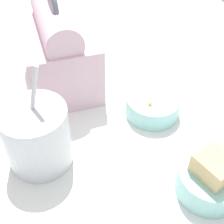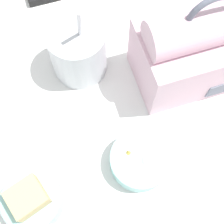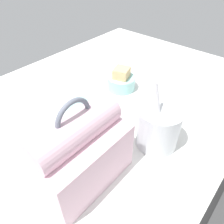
# 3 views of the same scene
# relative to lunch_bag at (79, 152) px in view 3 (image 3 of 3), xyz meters

# --- Properties ---
(desk_surface) EXTENTS (1.40, 1.10, 0.02)m
(desk_surface) POSITION_rel_lunch_bag_xyz_m (-0.16, -0.03, -0.09)
(desk_surface) COLOR white
(desk_surface) RESTS_ON ground
(lunch_bag) EXTENTS (0.21, 0.14, 0.22)m
(lunch_bag) POSITION_rel_lunch_bag_xyz_m (0.00, 0.00, 0.00)
(lunch_bag) COLOR beige
(lunch_bag) RESTS_ON desk_surface
(soup_cup) EXTENTS (0.11, 0.11, 0.19)m
(soup_cup) POSITION_rel_lunch_bag_xyz_m (-0.20, 0.08, -0.02)
(soup_cup) COLOR silver
(soup_cup) RESTS_ON desk_surface
(bento_bowl_sandwich) EXTENTS (0.10, 0.10, 0.08)m
(bento_bowl_sandwich) POSITION_rel_lunch_bag_xyz_m (-0.35, -0.16, -0.05)
(bento_bowl_sandwich) COLOR #93D1CC
(bento_bowl_sandwich) RESTS_ON desk_surface
(bento_bowl_snacks) EXTENTS (0.11, 0.11, 0.05)m
(bento_bowl_snacks) POSITION_rel_lunch_bag_xyz_m (-0.16, -0.15, -0.06)
(bento_bowl_snacks) COLOR #93D1CC
(bento_bowl_snacks) RESTS_ON desk_surface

